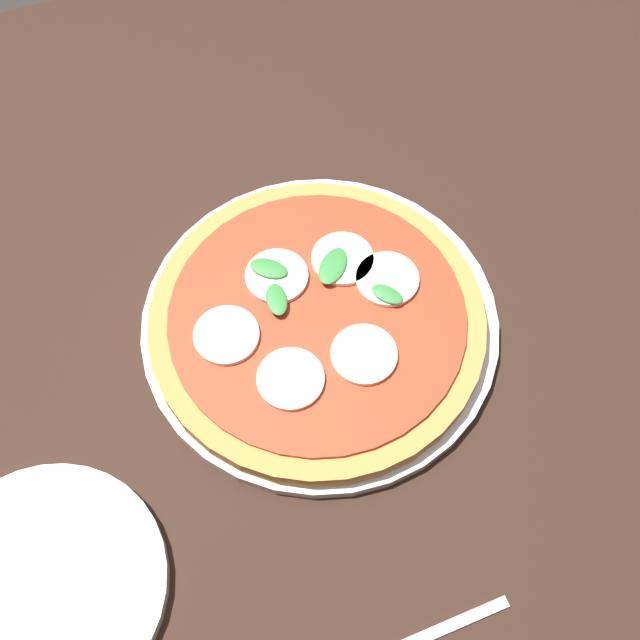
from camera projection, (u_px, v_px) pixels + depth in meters
name	position (u px, v px, depth m)	size (l,w,h in m)	color
ground_plane	(340.00, 483.00, 1.44)	(6.00, 6.00, 0.00)	#2D2B28
dining_table	(353.00, 304.00, 0.85)	(1.58, 1.00, 0.78)	black
serving_tray	(320.00, 322.00, 0.72)	(0.34, 0.34, 0.01)	silver
pizza	(317.00, 319.00, 0.71)	(0.32, 0.32, 0.03)	#C6843F
plate_white	(42.00, 588.00, 0.60)	(0.20, 0.20, 0.01)	white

